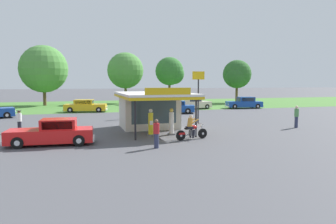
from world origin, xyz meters
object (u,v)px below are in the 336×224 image
parked_car_back_row_far_left (244,103)px  gas_pump_offside (171,123)px  gas_pump_nearside (151,124)px  parked_car_second_row_spare (85,106)px  motorcycle_with_rider (191,129)px  parked_car_back_row_left (193,104)px  featured_classic_sedan (52,133)px  bystander_chatting_near_pumps (123,111)px  bystander_admiring_sedan (296,116)px  parked_car_back_row_far_right (174,107)px  bystander_leaning_by_kiosk (156,133)px  roadside_pole_sign (198,88)px  bystander_strolling_foreground (19,121)px

parked_car_back_row_far_left → gas_pump_offside: bearing=-131.5°
gas_pump_nearside → parked_car_second_row_spare: 19.22m
motorcycle_with_rider → parked_car_back_row_left: 22.54m
featured_classic_sedan → bystander_chatting_near_pumps: 12.55m
bystander_admiring_sedan → gas_pump_nearside: bearing=-178.2°
motorcycle_with_rider → parked_car_second_row_spare: bearing=105.6°
gas_pump_nearside → bystander_admiring_sedan: (12.00, 0.38, 0.10)m
motorcycle_with_rider → bystander_chatting_near_pumps: motorcycle_with_rider is taller
gas_pump_nearside → bystander_chatting_near_pumps: bearing=92.9°
parked_car_back_row_far_left → parked_car_back_row_far_right: bearing=-161.3°
gas_pump_offside → featured_classic_sedan: (-7.68, -1.38, -0.16)m
parked_car_second_row_spare → bystander_leaning_by_kiosk: size_ratio=3.33×
bystander_admiring_sedan → bystander_leaning_by_kiosk: size_ratio=1.10×
gas_pump_nearside → featured_classic_sedan: size_ratio=0.36×
gas_pump_nearside → roadside_pole_sign: size_ratio=0.40×
bystander_chatting_near_pumps → bystander_leaning_by_kiosk: (-0.13, -13.82, 0.05)m
parked_car_back_row_far_left → roadside_pole_sign: bearing=-132.7°
parked_car_back_row_far_right → bystander_admiring_sedan: bystander_admiring_sedan is taller
gas_pump_nearside → featured_classic_sedan: (-6.20, -1.38, -0.15)m
parked_car_back_row_far_left → bystander_strolling_foreground: (-26.40, -14.37, 0.16)m
bystander_leaning_by_kiosk → roadside_pole_sign: roadside_pole_sign is taller
parked_car_second_row_spare → parked_car_back_row_left: bearing=0.2°
gas_pump_offside → featured_classic_sedan: 7.80m
parked_car_back_row_far_right → bystander_chatting_near_pumps: 8.12m
gas_pump_nearside → gas_pump_offside: bearing=0.0°
featured_classic_sedan → parked_car_back_row_far_right: featured_classic_sedan is taller
parked_car_back_row_far_left → parked_car_back_row_left: bearing=174.9°
gas_pump_offside → parked_car_back_row_far_right: gas_pump_offside is taller
parked_car_back_row_far_left → bystander_admiring_sedan: (-5.63, -17.88, 0.23)m
parked_car_second_row_spare → bystander_strolling_foreground: (-5.05, -14.97, 0.18)m
bystander_leaning_by_kiosk → roadside_pole_sign: bearing=56.1°
motorcycle_with_rider → bystander_strolling_foreground: bystander_strolling_foreground is taller
parked_car_back_row_left → bystander_leaning_by_kiosk: bystander_leaning_by_kiosk is taller
gas_pump_offside → parked_car_back_row_left: (8.82, 18.91, -0.11)m
parked_car_back_row_far_left → bystander_strolling_foreground: bearing=-151.4°
parked_car_back_row_far_right → roadside_pole_sign: 9.64m
parked_car_back_row_far_right → bystander_leaning_by_kiosk: 19.64m
parked_car_second_row_spare → parked_car_back_row_far_left: size_ratio=1.03×
featured_classic_sedan → parked_car_back_row_far_right: size_ratio=0.97×
gas_pump_nearside → parked_car_back_row_left: gas_pump_nearside is taller
parked_car_back_row_far_right → bystander_leaning_by_kiosk: bearing=-110.4°
bystander_strolling_foreground → bystander_leaning_by_kiosk: 11.35m
bystander_admiring_sedan → parked_car_back_row_left: bearing=95.3°
featured_classic_sedan → motorcycle_with_rider: bearing=-4.9°
bystander_chatting_near_pumps → parked_car_second_row_spare: bearing=109.6°
featured_classic_sedan → bystander_admiring_sedan: bystander_admiring_sedan is taller
motorcycle_with_rider → featured_classic_sedan: size_ratio=0.44×
roadside_pole_sign → bystander_leaning_by_kiosk: bearing=-123.9°
bystander_strolling_foreground → roadside_pole_sign: bearing=4.8°
bystander_leaning_by_kiosk → parked_car_second_row_spare: bearing=97.7°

